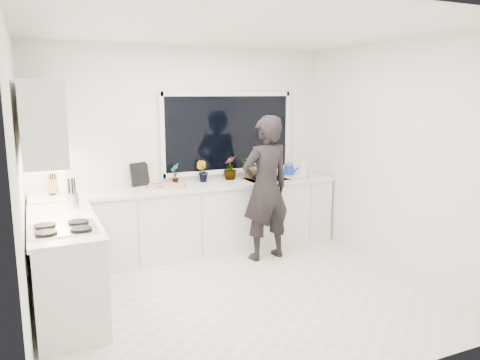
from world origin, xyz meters
name	(u,v)px	position (x,y,z in m)	size (l,w,h in m)	color
floor	(240,296)	(0.00, 0.00, -0.01)	(4.00, 3.50, 0.02)	beige
wall_back	(186,149)	(0.00, 1.76, 1.35)	(4.00, 0.02, 2.70)	white
wall_left	(18,184)	(-2.01, 0.00, 1.35)	(0.02, 3.50, 2.70)	white
wall_right	(396,157)	(2.01, 0.00, 1.35)	(0.02, 3.50, 2.70)	white
ceiling	(240,27)	(0.00, 0.00, 2.71)	(4.00, 3.50, 0.02)	white
window	(228,133)	(0.60, 1.73, 1.55)	(1.80, 0.02, 1.00)	black
base_cabinets_back	(194,221)	(0.00, 1.45, 0.44)	(3.92, 0.58, 0.88)	white
base_cabinets_left	(66,268)	(-1.67, 0.35, 0.44)	(0.58, 1.60, 0.88)	white
countertop_back	(194,187)	(0.00, 1.44, 0.90)	(3.94, 0.62, 0.04)	silver
countertop_left	(63,222)	(-1.67, 0.35, 0.90)	(0.62, 1.60, 0.04)	silver
upper_cabinets	(40,119)	(-1.79, 0.70, 1.85)	(0.34, 2.10, 0.70)	white
sink	(266,182)	(1.05, 1.45, 0.87)	(0.58, 0.42, 0.14)	silver
faucet	(259,169)	(1.05, 1.65, 1.03)	(0.03, 0.03, 0.22)	silver
stovetop	(63,228)	(-1.69, 0.00, 0.94)	(0.56, 0.48, 0.03)	black
person	(266,188)	(0.76, 0.90, 0.91)	(0.67, 0.44, 1.83)	black
pizza_tray	(167,187)	(-0.37, 1.42, 0.94)	(0.48, 0.36, 0.03)	#B4B3B8
pizza	(167,185)	(-0.37, 1.42, 0.95)	(0.44, 0.31, 0.01)	#AB1D16
watering_can	(289,170)	(1.51, 1.61, 0.98)	(0.14, 0.14, 0.13)	#123DA9
paper_towel_roll	(62,183)	(-1.58, 1.55, 1.05)	(0.11, 0.11, 0.26)	white
knife_block	(55,185)	(-1.67, 1.59, 1.03)	(0.13, 0.10, 0.22)	olive
utensil_crock	(73,200)	(-1.54, 0.80, 1.00)	(0.13, 0.13, 0.16)	silver
picture_frame_large	(141,175)	(-0.63, 1.69, 1.06)	(0.22, 0.02, 0.28)	black
picture_frame_small	(139,174)	(-0.65, 1.69, 1.07)	(0.25, 0.02, 0.30)	black
herb_plants	(229,169)	(0.56, 1.61, 1.07)	(1.29, 0.34, 0.32)	#26662D
soap_bottles	(305,168)	(1.59, 1.30, 1.06)	(0.27, 0.16, 0.31)	#D8BF66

